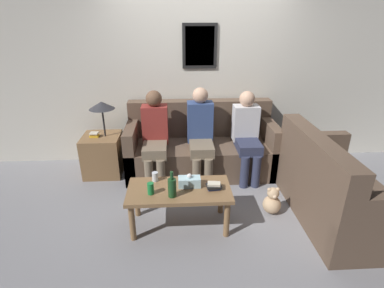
% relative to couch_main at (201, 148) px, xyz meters
% --- Properties ---
extents(ground_plane, '(16.00, 16.00, 0.00)m').
position_rel_couch_main_xyz_m(ground_plane, '(0.00, -0.51, -0.33)').
color(ground_plane, gray).
extents(wall_back, '(9.00, 0.08, 2.60)m').
position_rel_couch_main_xyz_m(wall_back, '(0.00, 0.44, 0.97)').
color(wall_back, silver).
rests_on(wall_back, ground_plane).
extents(couch_main, '(2.06, 0.85, 0.97)m').
position_rel_couch_main_xyz_m(couch_main, '(0.00, 0.00, 0.00)').
color(couch_main, brown).
rests_on(couch_main, ground_plane).
extents(couch_side, '(0.85, 1.55, 0.97)m').
position_rel_couch_main_xyz_m(couch_side, '(1.35, -1.21, 0.00)').
color(couch_side, brown).
rests_on(couch_side, ground_plane).
extents(coffee_table, '(1.07, 0.52, 0.45)m').
position_rel_couch_main_xyz_m(coffee_table, '(-0.33, -1.27, 0.05)').
color(coffee_table, olive).
rests_on(coffee_table, ground_plane).
extents(side_table_with_lamp, '(0.51, 0.51, 1.05)m').
position_rel_couch_main_xyz_m(side_table_with_lamp, '(-1.38, -0.03, 0.00)').
color(side_table_with_lamp, olive).
rests_on(side_table_with_lamp, ground_plane).
extents(wine_bottle, '(0.08, 0.08, 0.27)m').
position_rel_couch_main_xyz_m(wine_bottle, '(-0.40, -1.40, 0.22)').
color(wine_bottle, '#19421E').
rests_on(wine_bottle, coffee_table).
extents(drinking_glass, '(0.07, 0.07, 0.10)m').
position_rel_couch_main_xyz_m(drinking_glass, '(-0.59, -1.09, 0.17)').
color(drinking_glass, silver).
rests_on(drinking_glass, coffee_table).
extents(book_stack, '(0.16, 0.12, 0.07)m').
position_rel_couch_main_xyz_m(book_stack, '(0.02, -1.28, 0.15)').
color(book_stack, navy).
rests_on(book_stack, coffee_table).
extents(soda_can, '(0.07, 0.07, 0.12)m').
position_rel_couch_main_xyz_m(soda_can, '(-0.62, -1.34, 0.18)').
color(soda_can, '#197A38').
rests_on(soda_can, coffee_table).
extents(tissue_box, '(0.23, 0.12, 0.15)m').
position_rel_couch_main_xyz_m(tissue_box, '(-0.23, -1.22, 0.17)').
color(tissue_box, silver).
rests_on(tissue_box, coffee_table).
extents(person_left, '(0.34, 0.63, 1.21)m').
position_rel_couch_main_xyz_m(person_left, '(-0.63, -0.22, 0.32)').
color(person_left, '#756651').
rests_on(person_left, ground_plane).
extents(person_middle, '(0.34, 0.64, 1.23)m').
position_rel_couch_main_xyz_m(person_middle, '(-0.03, -0.21, 0.33)').
color(person_middle, '#756651').
rests_on(person_middle, ground_plane).
extents(person_right, '(0.34, 0.62, 1.18)m').
position_rel_couch_main_xyz_m(person_right, '(0.60, -0.20, 0.31)').
color(person_right, '#2D334C').
rests_on(person_right, ground_plane).
extents(teddy_bear, '(0.21, 0.21, 0.33)m').
position_rel_couch_main_xyz_m(teddy_bear, '(0.72, -1.10, -0.19)').
color(teddy_bear, tan).
rests_on(teddy_bear, ground_plane).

